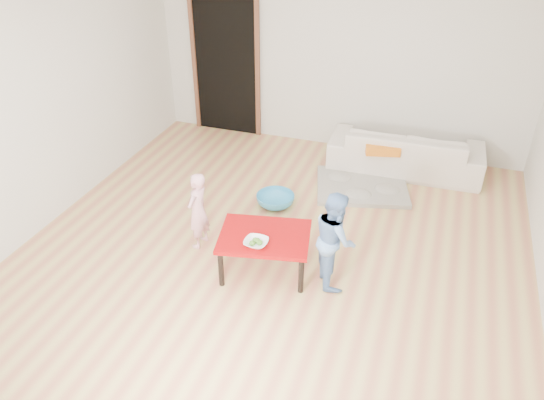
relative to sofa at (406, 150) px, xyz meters
The scene contains 13 objects.
floor 2.31m from the sofa, 116.48° to the right, with size 5.00×5.00×0.01m, color #C07652.
back_wall 1.51m from the sofa, 156.22° to the left, with size 5.00×0.02×2.60m, color silver.
left_wall 4.20m from the sofa, 149.79° to the right, with size 0.02×5.00×2.60m, color silver.
doorway 2.76m from the sofa, behind, with size 1.02×0.08×2.11m, color brown, non-canonical shape.
sofa is the anchor object (origin of this frame).
cushion 0.41m from the sofa, 134.54° to the right, with size 0.41×0.37×0.11m, color orange.
red_table 2.70m from the sofa, 111.95° to the right, with size 0.84×0.63×0.42m, color #930809, non-canonical shape.
bowl 2.87m from the sofa, 111.01° to the right, with size 0.22×0.22×0.05m, color white.
broccoli 2.87m from the sofa, 111.01° to the right, with size 0.12×0.12×0.06m, color #2D5919, non-canonical shape.
child_pink 2.93m from the sofa, 127.46° to the right, with size 0.30×0.20×0.83m, color #E5687D.
child_blue 2.45m from the sofa, 98.51° to the right, with size 0.46×0.36×0.95m, color #5986CF.
basin 1.88m from the sofa, 133.45° to the right, with size 0.44×0.44×0.14m, color teal.
blanket 0.81m from the sofa, 122.74° to the right, with size 1.08×0.90×0.05m, color #A39F90, non-canonical shape.
Camera 1 is at (1.38, -4.22, 3.29)m, focal length 35.00 mm.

